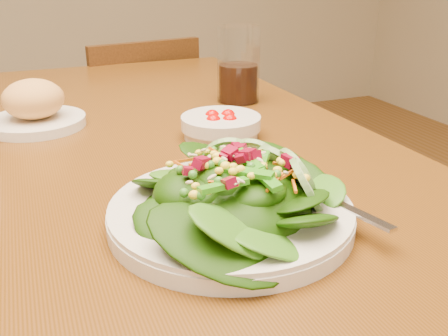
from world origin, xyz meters
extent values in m
cube|color=#5B3212|center=(0.00, 0.00, 0.73)|extent=(0.90, 1.40, 0.04)
cylinder|color=#46280D|center=(0.39, 0.64, 0.35)|extent=(0.07, 0.07, 0.71)
cube|color=#46280D|center=(0.21, 0.90, 0.38)|extent=(0.43, 0.43, 0.04)
cylinder|color=#46280D|center=(0.34, 1.09, 0.18)|extent=(0.04, 0.04, 0.36)
cylinder|color=#46280D|center=(0.03, 1.03, 0.18)|extent=(0.04, 0.04, 0.36)
cylinder|color=#46280D|center=(0.40, 0.77, 0.18)|extent=(0.04, 0.04, 0.36)
cylinder|color=#46280D|center=(0.08, 0.72, 0.18)|extent=(0.04, 0.04, 0.36)
cube|color=#46280D|center=(0.24, 0.73, 0.60)|extent=(0.35, 0.09, 0.41)
cylinder|color=silver|center=(0.09, -0.30, 0.76)|extent=(0.28, 0.28, 0.02)
ellipsoid|color=black|center=(0.09, -0.30, 0.79)|extent=(0.19, 0.19, 0.04)
cube|color=silver|center=(0.21, -0.33, 0.77)|extent=(0.05, 0.18, 0.01)
cylinder|color=silver|center=(-0.10, 0.16, 0.76)|extent=(0.17, 0.17, 0.02)
ellipsoid|color=#CE844B|center=(-0.10, 0.16, 0.80)|extent=(0.11, 0.11, 0.07)
cylinder|color=silver|center=(0.19, -0.02, 0.77)|extent=(0.13, 0.13, 0.04)
sphere|color=#C50300|center=(0.21, -0.01, 0.78)|extent=(0.03, 0.03, 0.03)
sphere|color=#C50300|center=(0.18, 0.00, 0.78)|extent=(0.03, 0.03, 0.03)
sphere|color=#C50300|center=(0.17, -0.03, 0.78)|extent=(0.03, 0.03, 0.03)
sphere|color=#C50300|center=(0.20, -0.03, 0.78)|extent=(0.03, 0.03, 0.03)
cylinder|color=silver|center=(0.31, 0.19, 0.83)|extent=(0.09, 0.09, 0.16)
cylinder|color=black|center=(0.31, 0.19, 0.79)|extent=(0.08, 0.08, 0.08)
camera|label=1|loc=(-0.11, -0.76, 1.03)|focal=40.00mm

